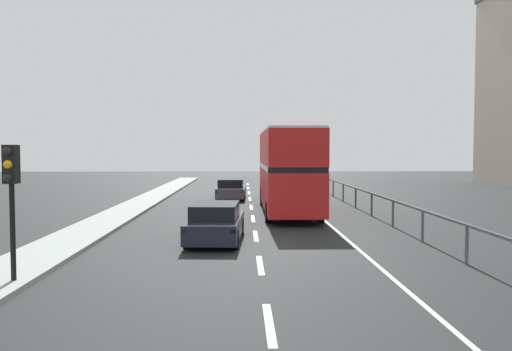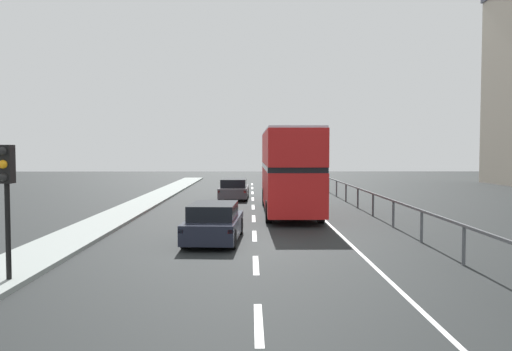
{
  "view_description": "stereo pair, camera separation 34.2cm",
  "coord_description": "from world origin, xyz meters",
  "px_view_note": "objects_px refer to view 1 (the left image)",
  "views": [
    {
      "loc": [
        -0.49,
        -17.24,
        3.18
      ],
      "look_at": [
        0.09,
        4.44,
        2.11
      ],
      "focal_mm": 36.07,
      "sensor_mm": 36.0,
      "label": 1
    },
    {
      "loc": [
        -0.15,
        -17.25,
        3.18
      ],
      "look_at": [
        0.09,
        4.44,
        2.11
      ],
      "focal_mm": 36.07,
      "sensor_mm": 36.0,
      "label": 2
    }
  ],
  "objects_px": {
    "double_decker_bus_red": "(288,169)",
    "sedan_car_ahead": "(231,189)",
    "hatchback_car_near": "(216,223)",
    "traffic_signal_pole": "(11,179)"
  },
  "relations": [
    {
      "from": "traffic_signal_pole",
      "to": "sedan_car_ahead",
      "type": "xyz_separation_m",
      "value": [
        4.63,
        21.3,
        -1.87
      ]
    },
    {
      "from": "double_decker_bus_red",
      "to": "sedan_car_ahead",
      "type": "relative_size",
      "value": 2.32
    },
    {
      "from": "double_decker_bus_red",
      "to": "hatchback_car_near",
      "type": "xyz_separation_m",
      "value": [
        -3.23,
        -8.06,
        -1.6
      ]
    },
    {
      "from": "double_decker_bus_red",
      "to": "sedan_car_ahead",
      "type": "distance_m",
      "value": 8.18
    },
    {
      "from": "traffic_signal_pole",
      "to": "hatchback_car_near",
      "type": "bearing_deg",
      "value": 52.63
    },
    {
      "from": "hatchback_car_near",
      "to": "traffic_signal_pole",
      "type": "xyz_separation_m",
      "value": [
        -4.43,
        -5.8,
        1.86
      ]
    },
    {
      "from": "hatchback_car_near",
      "to": "sedan_car_ahead",
      "type": "xyz_separation_m",
      "value": [
        0.2,
        15.5,
        -0.01
      ]
    },
    {
      "from": "double_decker_bus_red",
      "to": "traffic_signal_pole",
      "type": "distance_m",
      "value": 15.84
    },
    {
      "from": "double_decker_bus_red",
      "to": "traffic_signal_pole",
      "type": "relative_size",
      "value": 3.24
    },
    {
      "from": "traffic_signal_pole",
      "to": "sedan_car_ahead",
      "type": "distance_m",
      "value": 21.88
    }
  ]
}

